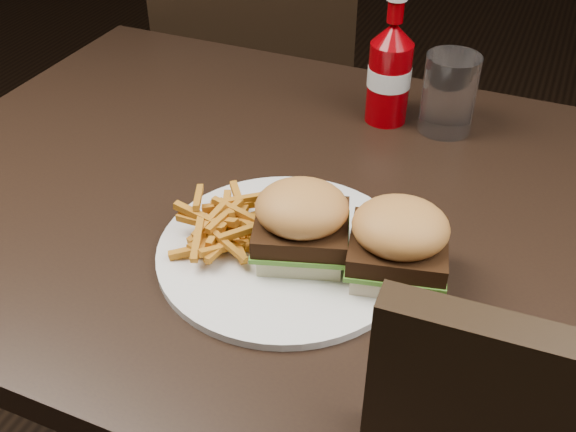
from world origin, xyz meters
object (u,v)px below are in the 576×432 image
at_px(plate, 285,251).
at_px(ketchup_bottle, 388,84).
at_px(tumbler, 448,96).
at_px(dining_table, 330,215).
at_px(chair_far, 264,110).

distance_m(plate, ketchup_bottle, 0.36).
relative_size(ketchup_bottle, tumbler, 1.03).
xyz_separation_m(dining_table, tumbler, (0.09, 0.25, 0.08)).
xyz_separation_m(chair_far, plate, (0.42, -0.85, 0.33)).
bearing_deg(dining_table, chair_far, 121.04).
bearing_deg(tumbler, plate, -106.14).
xyz_separation_m(ketchup_bottle, tumbler, (0.09, 0.01, -0.01)).
xyz_separation_m(dining_table, plate, (-0.01, -0.12, 0.03)).
relative_size(chair_far, tumbler, 3.56).
distance_m(plate, tumbler, 0.38).
bearing_deg(plate, ketchup_bottle, 87.51).
height_order(plate, tumbler, tumbler).
xyz_separation_m(plate, ketchup_bottle, (0.02, 0.36, 0.06)).
relative_size(dining_table, tumbler, 9.60).
height_order(chair_far, tumbler, tumbler).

